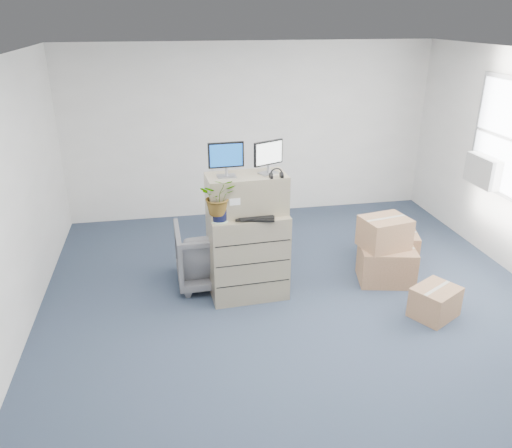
% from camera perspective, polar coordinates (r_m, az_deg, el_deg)
% --- Properties ---
extents(ground, '(7.00, 7.00, 0.00)m').
position_cam_1_polar(ground, '(5.67, 5.94, -11.42)').
color(ground, '#263245').
rests_on(ground, ground).
extents(wall_back, '(6.00, 0.02, 2.80)m').
position_cam_1_polar(wall_back, '(8.29, -0.55, 10.55)').
color(wall_back, silver).
rests_on(wall_back, ground).
extents(ac_unit, '(0.24, 0.60, 0.40)m').
position_cam_1_polar(ac_unit, '(7.53, 24.71, 5.56)').
color(ac_unit, silver).
rests_on(ac_unit, wall_right).
extents(filing_cabinet_lower, '(0.93, 0.60, 1.06)m').
position_cam_1_polar(filing_cabinet_lower, '(5.96, -0.93, -3.53)').
color(filing_cabinet_lower, '#9B906B').
rests_on(filing_cabinet_lower, ground).
extents(filing_cabinet_upper, '(0.93, 0.50, 0.45)m').
position_cam_1_polar(filing_cabinet_upper, '(5.71, -1.09, 3.48)').
color(filing_cabinet_upper, '#9B906B').
rests_on(filing_cabinet_upper, filing_cabinet_lower).
extents(monitor_left, '(0.40, 0.16, 0.39)m').
position_cam_1_polar(monitor_left, '(5.51, -3.44, 7.57)').
color(monitor_left, '#99999E').
rests_on(monitor_left, filing_cabinet_upper).
extents(monitor_right, '(0.36, 0.22, 0.38)m').
position_cam_1_polar(monitor_right, '(5.63, 1.43, 7.84)').
color(monitor_right, '#99999E').
rests_on(monitor_right, filing_cabinet_upper).
extents(headphones, '(0.15, 0.02, 0.15)m').
position_cam_1_polar(headphones, '(5.53, 2.34, 5.70)').
color(headphones, black).
rests_on(headphones, filing_cabinet_upper).
extents(keyboard, '(0.46, 0.27, 0.02)m').
position_cam_1_polar(keyboard, '(5.59, -0.09, 0.68)').
color(keyboard, black).
rests_on(keyboard, filing_cabinet_lower).
extents(mouse, '(0.09, 0.06, 0.03)m').
position_cam_1_polar(mouse, '(5.77, 2.87, 1.40)').
color(mouse, silver).
rests_on(mouse, filing_cabinet_lower).
extents(water_bottle, '(0.08, 0.08, 0.28)m').
position_cam_1_polar(water_bottle, '(5.78, 0.15, 2.79)').
color(water_bottle, gray).
rests_on(water_bottle, filing_cabinet_lower).
extents(phone_dock, '(0.07, 0.06, 0.15)m').
position_cam_1_polar(phone_dock, '(5.73, -1.16, 1.66)').
color(phone_dock, silver).
rests_on(phone_dock, filing_cabinet_lower).
extents(external_drive, '(0.23, 0.19, 0.06)m').
position_cam_1_polar(external_drive, '(5.91, 1.87, 2.13)').
color(external_drive, black).
rests_on(external_drive, filing_cabinet_lower).
extents(tissue_box, '(0.24, 0.16, 0.08)m').
position_cam_1_polar(tissue_box, '(5.88, 2.48, 2.78)').
color(tissue_box, '#3D84D2').
rests_on(tissue_box, external_drive).
extents(potted_plant, '(0.44, 0.48, 0.42)m').
position_cam_1_polar(potted_plant, '(5.47, -4.28, 2.65)').
color(potted_plant, '#A7C69F').
rests_on(potted_plant, filing_cabinet_lower).
extents(office_chair, '(0.84, 0.79, 0.85)m').
position_cam_1_polar(office_chair, '(6.30, -5.33, -3.13)').
color(office_chair, '#57575C').
rests_on(office_chair, ground).
extents(cardboard_boxes, '(1.11, 2.08, 0.86)m').
position_cam_1_polar(cardboard_boxes, '(6.66, 15.51, -3.59)').
color(cardboard_boxes, brown).
rests_on(cardboard_boxes, ground).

